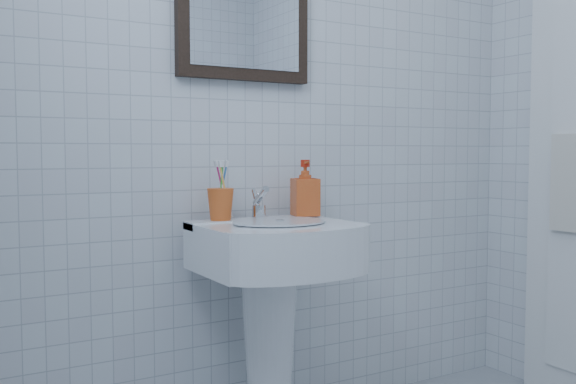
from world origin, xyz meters
TOP-DOWN VIEW (x-y plane):
  - wall_back at (0.00, 1.20)m, footprint 2.20×0.02m
  - washbasin at (-0.15, 0.98)m, footprint 0.50×0.37m
  - faucet at (-0.15, 1.07)m, footprint 0.05×0.10m
  - toothbrush_cup at (-0.28, 1.10)m, footprint 0.11×0.11m
  - soap_dispenser at (0.04, 1.09)m, footprint 0.11×0.11m
  - towel_ring at (1.06, 0.74)m, footprint 0.01×0.18m
  - hand_towel at (1.04, 0.74)m, footprint 0.03×0.16m

SIDE VIEW (x-z plane):
  - washbasin at x=-0.15m, z-range 0.13..0.90m
  - faucet at x=-0.15m, z-range 0.75..0.86m
  - toothbrush_cup at x=-0.28m, z-range 0.76..0.87m
  - soap_dispenser at x=0.04m, z-range 0.76..0.96m
  - hand_towel at x=1.04m, z-range 0.68..1.06m
  - towel_ring at x=1.06m, z-range 0.96..1.14m
  - wall_back at x=0.00m, z-range 0.00..2.50m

